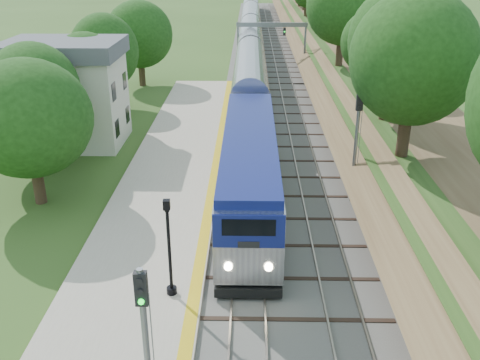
{
  "coord_description": "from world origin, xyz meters",
  "views": [
    {
      "loc": [
        0.02,
        -10.04,
        14.31
      ],
      "look_at": [
        -0.5,
        16.34,
        2.8
      ],
      "focal_mm": 40.0,
      "sensor_mm": 36.0,
      "label": 1
    }
  ],
  "objects_px": {
    "station_building": "(68,92)",
    "train": "(251,37)",
    "signal_gantry": "(271,35)",
    "lamppost_far": "(170,253)",
    "signal_platform": "(146,339)",
    "signal_farside": "(357,135)"
  },
  "relations": [
    {
      "from": "lamppost_far",
      "to": "signal_platform",
      "type": "relative_size",
      "value": 0.75
    },
    {
      "from": "signal_gantry",
      "to": "train",
      "type": "relative_size",
      "value": 0.07
    },
    {
      "from": "train",
      "to": "signal_farside",
      "type": "distance_m",
      "value": 50.42
    },
    {
      "from": "signal_gantry",
      "to": "signal_farside",
      "type": "height_order",
      "value": "signal_farside"
    },
    {
      "from": "train",
      "to": "signal_farside",
      "type": "height_order",
      "value": "signal_farside"
    },
    {
      "from": "station_building",
      "to": "lamppost_far",
      "type": "height_order",
      "value": "station_building"
    },
    {
      "from": "station_building",
      "to": "train",
      "type": "height_order",
      "value": "station_building"
    },
    {
      "from": "station_building",
      "to": "signal_platform",
      "type": "bearing_deg",
      "value": -68.38
    },
    {
      "from": "signal_gantry",
      "to": "train",
      "type": "bearing_deg",
      "value": 99.68
    },
    {
      "from": "station_building",
      "to": "signal_farside",
      "type": "relative_size",
      "value": 1.24
    },
    {
      "from": "station_building",
      "to": "signal_platform",
      "type": "xyz_separation_m",
      "value": [
        11.1,
        -28.0,
        0.02
      ]
    },
    {
      "from": "signal_gantry",
      "to": "train",
      "type": "height_order",
      "value": "signal_gantry"
    },
    {
      "from": "signal_farside",
      "to": "station_building",
      "type": "bearing_deg",
      "value": 152.49
    },
    {
      "from": "station_building",
      "to": "signal_platform",
      "type": "height_order",
      "value": "station_building"
    },
    {
      "from": "train",
      "to": "lamppost_far",
      "type": "bearing_deg",
      "value": -93.19
    },
    {
      "from": "signal_farside",
      "to": "signal_platform",
      "type": "bearing_deg",
      "value": -117.51
    },
    {
      "from": "signal_platform",
      "to": "signal_farside",
      "type": "distance_m",
      "value": 19.71
    },
    {
      "from": "signal_farside",
      "to": "train",
      "type": "bearing_deg",
      "value": 97.07
    },
    {
      "from": "station_building",
      "to": "signal_farside",
      "type": "xyz_separation_m",
      "value": [
        20.2,
        -10.52,
        0.25
      ]
    },
    {
      "from": "station_building",
      "to": "train",
      "type": "relative_size",
      "value": 0.07
    },
    {
      "from": "lamppost_far",
      "to": "signal_platform",
      "type": "height_order",
      "value": "signal_platform"
    },
    {
      "from": "signal_platform",
      "to": "lamppost_far",
      "type": "bearing_deg",
      "value": 93.49
    }
  ]
}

